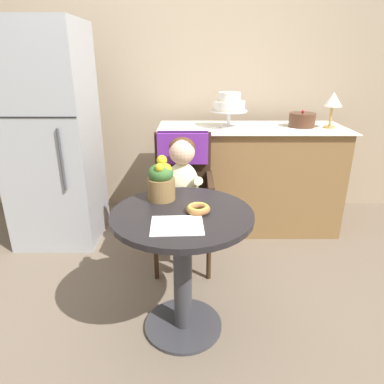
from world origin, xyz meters
name	(u,v)px	position (x,y,z in m)	size (l,w,h in m)	color
ground_plane	(183,326)	(0.00, 0.00, 0.00)	(8.00, 8.00, 0.00)	#6B5B4C
back_wall	(187,68)	(0.00, 1.85, 1.35)	(4.80, 0.10, 2.70)	tan
cafe_table	(182,249)	(0.00, 0.00, 0.51)	(0.72, 0.72, 0.72)	black
wicker_chair	(183,179)	(-0.02, 0.74, 0.64)	(0.42, 0.45, 0.95)	#332114
seated_child	(182,181)	(-0.02, 0.59, 0.68)	(0.27, 0.32, 0.73)	beige
paper_napkin	(177,225)	(-0.02, -0.15, 0.72)	(0.24, 0.20, 0.00)	white
donut_front	(198,209)	(0.08, 0.00, 0.74)	(0.12, 0.12, 0.04)	#936033
flower_vase	(161,180)	(-0.12, 0.17, 0.83)	(0.15, 0.15, 0.24)	brown
display_counter	(249,178)	(0.55, 1.30, 0.45)	(1.56, 0.62, 0.90)	olive
tiered_cake_stand	(229,105)	(0.35, 1.30, 1.08)	(0.30, 0.30, 0.28)	silver
round_layer_cake	(302,120)	(0.96, 1.32, 0.96)	(0.21, 0.21, 0.14)	#4C2D1E
table_lamp	(333,101)	(1.18, 1.27, 1.12)	(0.15, 0.15, 0.28)	#B28C47
refrigerator	(52,138)	(-1.05, 1.10, 0.85)	(0.64, 0.63, 1.70)	#9EA0A5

